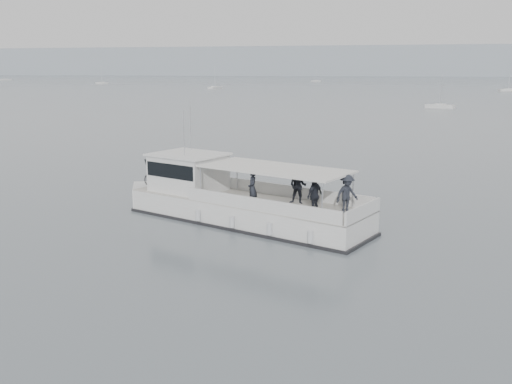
# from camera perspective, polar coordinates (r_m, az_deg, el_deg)

# --- Properties ---
(ground) EXTENTS (1400.00, 1400.00, 0.00)m
(ground) POSITION_cam_1_polar(r_m,az_deg,el_deg) (31.11, -7.91, -2.07)
(ground) COLOR #566065
(ground) RESTS_ON ground
(headland) EXTENTS (1400.00, 90.00, 28.00)m
(headland) POSITION_cam_1_polar(r_m,az_deg,el_deg) (588.17, 12.71, 12.63)
(headland) COLOR #939EA8
(headland) RESTS_ON ground
(tour_boat) EXTENTS (14.27, 8.14, 6.14)m
(tour_boat) POSITION_cam_1_polar(r_m,az_deg,el_deg) (29.44, -2.98, -0.77)
(tour_boat) COLOR white
(tour_boat) RESTS_ON ground
(moored_fleet) EXTENTS (450.81, 375.44, 10.03)m
(moored_fleet) POSITION_cam_1_polar(r_m,az_deg,el_deg) (223.88, 6.97, 10.35)
(moored_fleet) COLOR white
(moored_fleet) RESTS_ON ground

